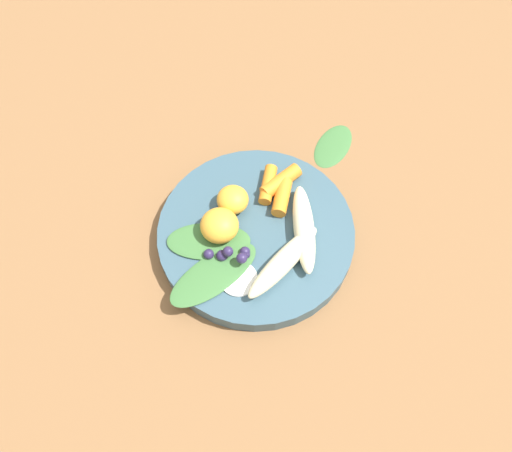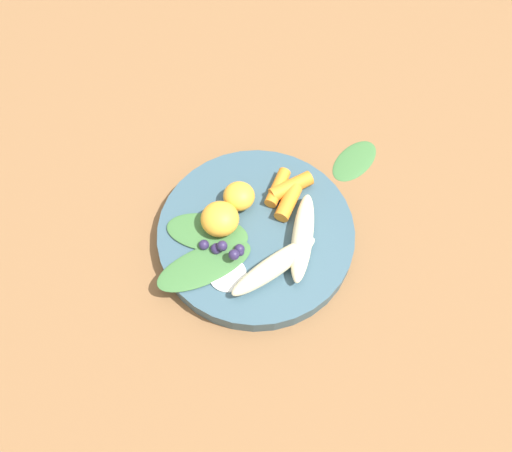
% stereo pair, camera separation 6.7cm
% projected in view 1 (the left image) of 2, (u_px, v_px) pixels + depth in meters
% --- Properties ---
extents(ground_plane, '(2.40, 2.40, 0.00)m').
position_uv_depth(ground_plane, '(256.00, 239.00, 0.70)').
color(ground_plane, brown).
extents(bowl, '(0.25, 0.25, 0.02)m').
position_uv_depth(bowl, '(256.00, 234.00, 0.69)').
color(bowl, '#385666').
rests_on(bowl, ground_plane).
extents(banana_peeled_left, '(0.09, 0.12, 0.03)m').
position_uv_depth(banana_peeled_left, '(304.00, 228.00, 0.66)').
color(banana_peeled_left, beige).
rests_on(banana_peeled_left, bowl).
extents(banana_peeled_right, '(0.13, 0.06, 0.03)m').
position_uv_depth(banana_peeled_right, '(287.00, 260.00, 0.64)').
color(banana_peeled_right, beige).
rests_on(banana_peeled_right, bowl).
extents(orange_segment_near, '(0.05, 0.05, 0.04)m').
position_uv_depth(orange_segment_near, '(220.00, 226.00, 0.66)').
color(orange_segment_near, '#F4A833').
rests_on(orange_segment_near, bowl).
extents(orange_segment_far, '(0.04, 0.04, 0.03)m').
position_uv_depth(orange_segment_far, '(233.00, 200.00, 0.68)').
color(orange_segment_far, '#F4A833').
rests_on(orange_segment_far, bowl).
extents(carrot_front, '(0.05, 0.05, 0.02)m').
position_uv_depth(carrot_front, '(282.00, 197.00, 0.69)').
color(carrot_front, orange).
rests_on(carrot_front, bowl).
extents(carrot_mid_left, '(0.06, 0.03, 0.02)m').
position_uv_depth(carrot_mid_left, '(281.00, 181.00, 0.70)').
color(carrot_mid_left, orange).
rests_on(carrot_mid_left, bowl).
extents(carrot_mid_right, '(0.05, 0.05, 0.02)m').
position_uv_depth(carrot_mid_right, '(268.00, 185.00, 0.70)').
color(carrot_mid_right, orange).
rests_on(carrot_mid_right, bowl).
extents(blueberry_pile, '(0.05, 0.04, 0.02)m').
position_uv_depth(blueberry_pile, '(230.00, 254.00, 0.65)').
color(blueberry_pile, '#2D234C').
rests_on(blueberry_pile, bowl).
extents(coconut_shred_patch, '(0.05, 0.05, 0.00)m').
position_uv_depth(coconut_shred_patch, '(239.00, 279.00, 0.64)').
color(coconut_shred_patch, white).
rests_on(coconut_shred_patch, bowl).
extents(kale_leaf_left, '(0.12, 0.10, 0.00)m').
position_uv_depth(kale_leaf_left, '(209.00, 241.00, 0.67)').
color(kale_leaf_left, '#3D7038').
rests_on(kale_leaf_left, bowl).
extents(kale_leaf_right, '(0.13, 0.06, 0.00)m').
position_uv_depth(kale_leaf_right, '(214.00, 274.00, 0.64)').
color(kale_leaf_right, '#3D7038').
rests_on(kale_leaf_right, bowl).
extents(kale_leaf_stray, '(0.10, 0.08, 0.01)m').
position_uv_depth(kale_leaf_stray, '(333.00, 145.00, 0.77)').
color(kale_leaf_stray, '#3D7038').
rests_on(kale_leaf_stray, ground_plane).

